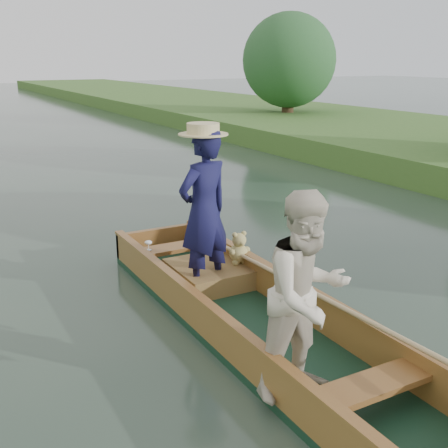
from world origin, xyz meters
TOP-DOWN VIEW (x-y plane):
  - ground at (0.00, 0.00)m, footprint 120.00×120.00m
  - trees_far at (0.34, 8.26)m, footprint 22.56×14.52m
  - punt at (-0.08, -0.05)m, footprint 1.24×5.00m

SIDE VIEW (x-z plane):
  - ground at x=0.00m, z-range 0.00..0.00m
  - punt at x=-0.08m, z-range -0.35..1.56m
  - trees_far at x=0.34m, z-range 0.16..4.82m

